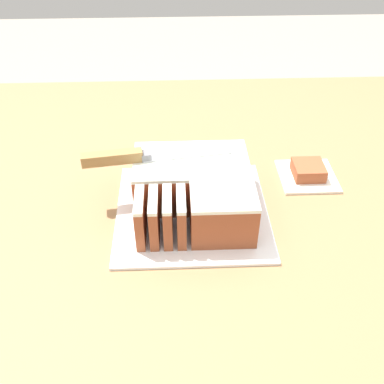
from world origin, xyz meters
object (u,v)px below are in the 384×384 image
(cake_board, at_px, (192,211))
(cake, at_px, (195,190))
(knife, at_px, (127,157))
(brownie, at_px, (308,170))

(cake_board, height_order, cake, cake)
(cake, height_order, knife, knife)
(cake_board, relative_size, cake, 1.33)
(cake_board, relative_size, knife, 1.02)
(cake, xyz_separation_m, brownie, (0.25, 0.10, -0.03))
(knife, bearing_deg, cake_board, -27.99)
(cake_board, distance_m, cake, 0.05)
(knife, relative_size, brownie, 4.46)
(cake, relative_size, brownie, 3.44)
(cake_board, distance_m, brownie, 0.28)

